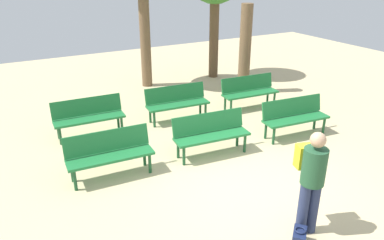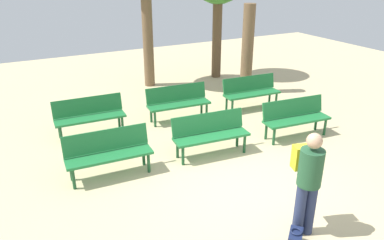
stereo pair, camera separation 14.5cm
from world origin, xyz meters
name	(u,v)px [view 1 (the left image)]	position (x,y,z in m)	size (l,w,h in m)	color
ground_plane	(251,190)	(0.00, 0.00, 0.00)	(24.00, 24.00, 0.00)	#CCB789
bench_r0_c0	(109,152)	(-2.02, 1.70, 0.50)	(1.62, 0.57, 0.87)	#1E7238
bench_r0_c1	(211,132)	(0.09, 1.55, 0.50)	(1.64, 0.63, 0.87)	#1E7238
bench_r0_c2	(294,115)	(2.27, 1.41, 0.50)	(1.64, 0.64, 0.87)	#1E7238
bench_r1_c0	(89,115)	(-1.91, 3.70, 0.50)	(1.62, 0.56, 0.87)	#1E7238
bench_r1_c1	(177,101)	(0.31, 3.56, 0.50)	(1.63, 0.60, 0.87)	#1E7238
bench_r1_c2	(249,90)	(2.44, 3.38, 0.50)	(1.63, 0.59, 0.87)	#1E7238
tree_0	(245,50)	(3.08, 4.53, 1.34)	(0.35, 0.35, 2.67)	brown
visitor_with_backpack	(311,177)	(0.07, -1.24, 0.94)	(0.45, 0.59, 1.65)	navy
handbag	(299,238)	(-0.25, -1.47, 0.13)	(0.36, 0.35, 0.29)	#192347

